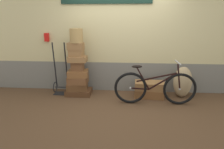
{
  "coord_description": "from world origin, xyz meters",
  "views": [
    {
      "loc": [
        0.17,
        -4.13,
        1.79
      ],
      "look_at": [
        -0.19,
        0.3,
        0.55
      ],
      "focal_mm": 32.14,
      "sensor_mm": 36.0,
      "label": 1
    }
  ],
  "objects_px": {
    "suitcase_3": "(78,73)",
    "suitcase_0": "(79,92)",
    "suitcase_8": "(149,93)",
    "suitcase_9": "(150,86)",
    "suitcase_2": "(78,80)",
    "suitcase_7": "(76,46)",
    "wicker_basket": "(76,36)",
    "bicycle": "(155,88)",
    "suitcase_1": "(77,86)",
    "burlap_sack": "(183,82)",
    "suitcase_6": "(76,53)",
    "suitcase_5": "(78,59)",
    "luggage_trolley": "(61,81)",
    "suitcase_4": "(78,66)"
  },
  "relations": [
    {
      "from": "suitcase_4",
      "to": "suitcase_8",
      "type": "xyz_separation_m",
      "value": [
        1.7,
        0.0,
        -0.62
      ]
    },
    {
      "from": "suitcase_0",
      "to": "burlap_sack",
      "type": "bearing_deg",
      "value": 0.56
    },
    {
      "from": "wicker_basket",
      "to": "bicycle",
      "type": "relative_size",
      "value": 0.18
    },
    {
      "from": "suitcase_0",
      "to": "suitcase_7",
      "type": "relative_size",
      "value": 1.74
    },
    {
      "from": "suitcase_5",
      "to": "bicycle",
      "type": "distance_m",
      "value": 1.87
    },
    {
      "from": "suitcase_3",
      "to": "wicker_basket",
      "type": "xyz_separation_m",
      "value": [
        -0.0,
        0.01,
        0.89
      ]
    },
    {
      "from": "suitcase_9",
      "to": "luggage_trolley",
      "type": "height_order",
      "value": "luggage_trolley"
    },
    {
      "from": "bicycle",
      "to": "suitcase_0",
      "type": "bearing_deg",
      "value": 166.75
    },
    {
      "from": "wicker_basket",
      "to": "burlap_sack",
      "type": "distance_m",
      "value": 2.68
    },
    {
      "from": "suitcase_5",
      "to": "suitcase_9",
      "type": "bearing_deg",
      "value": -0.89
    },
    {
      "from": "suitcase_4",
      "to": "burlap_sack",
      "type": "bearing_deg",
      "value": 0.53
    },
    {
      "from": "suitcase_5",
      "to": "suitcase_6",
      "type": "xyz_separation_m",
      "value": [
        -0.03,
        0.04,
        0.14
      ]
    },
    {
      "from": "suitcase_2",
      "to": "suitcase_9",
      "type": "relative_size",
      "value": 0.66
    },
    {
      "from": "burlap_sack",
      "to": "suitcase_2",
      "type": "bearing_deg",
      "value": -178.19
    },
    {
      "from": "suitcase_3",
      "to": "suitcase_0",
      "type": "bearing_deg",
      "value": 119.84
    },
    {
      "from": "suitcase_9",
      "to": "wicker_basket",
      "type": "xyz_separation_m",
      "value": [
        -1.7,
        0.02,
        1.14
      ]
    },
    {
      "from": "suitcase_5",
      "to": "suitcase_6",
      "type": "distance_m",
      "value": 0.15
    },
    {
      "from": "suitcase_3",
      "to": "suitcase_8",
      "type": "bearing_deg",
      "value": -6.42
    },
    {
      "from": "suitcase_4",
      "to": "suitcase_1",
      "type": "bearing_deg",
      "value": 158.12
    },
    {
      "from": "suitcase_0",
      "to": "burlap_sack",
      "type": "xyz_separation_m",
      "value": [
        2.46,
        0.06,
        0.3
      ]
    },
    {
      "from": "suitcase_6",
      "to": "luggage_trolley",
      "type": "bearing_deg",
      "value": 173.23
    },
    {
      "from": "suitcase_9",
      "to": "suitcase_7",
      "type": "bearing_deg",
      "value": -179.17
    },
    {
      "from": "suitcase_3",
      "to": "suitcase_7",
      "type": "xyz_separation_m",
      "value": [
        -0.03,
        0.03,
        0.65
      ]
    },
    {
      "from": "suitcase_1",
      "to": "suitcase_7",
      "type": "relative_size",
      "value": 1.38
    },
    {
      "from": "suitcase_3",
      "to": "suitcase_6",
      "type": "distance_m",
      "value": 0.49
    },
    {
      "from": "bicycle",
      "to": "suitcase_7",
      "type": "bearing_deg",
      "value": 166.24
    },
    {
      "from": "suitcase_7",
      "to": "suitcase_1",
      "type": "bearing_deg",
      "value": -93.93
    },
    {
      "from": "suitcase_8",
      "to": "wicker_basket",
      "type": "distance_m",
      "value": 2.16
    },
    {
      "from": "suitcase_7",
      "to": "suitcase_6",
      "type": "bearing_deg",
      "value": 34.97
    },
    {
      "from": "suitcase_8",
      "to": "bicycle",
      "type": "distance_m",
      "value": 0.5
    },
    {
      "from": "luggage_trolley",
      "to": "suitcase_7",
      "type": "bearing_deg",
      "value": -10.59
    },
    {
      "from": "suitcase_9",
      "to": "suitcase_2",
      "type": "bearing_deg",
      "value": -177.69
    },
    {
      "from": "suitcase_4",
      "to": "luggage_trolley",
      "type": "bearing_deg",
      "value": 166.44
    },
    {
      "from": "suitcase_6",
      "to": "suitcase_7",
      "type": "xyz_separation_m",
      "value": [
        -0.01,
        -0.0,
        0.16
      ]
    },
    {
      "from": "bicycle",
      "to": "suitcase_1",
      "type": "bearing_deg",
      "value": 166.61
    },
    {
      "from": "suitcase_2",
      "to": "suitcase_6",
      "type": "distance_m",
      "value": 0.65
    },
    {
      "from": "suitcase_4",
      "to": "wicker_basket",
      "type": "xyz_separation_m",
      "value": [
        0.0,
        0.0,
        0.71
      ]
    },
    {
      "from": "suitcase_4",
      "to": "bicycle",
      "type": "relative_size",
      "value": 0.16
    },
    {
      "from": "suitcase_1",
      "to": "suitcase_3",
      "type": "height_order",
      "value": "suitcase_3"
    },
    {
      "from": "suitcase_0",
      "to": "wicker_basket",
      "type": "bearing_deg",
      "value": 102.04
    },
    {
      "from": "suitcase_7",
      "to": "suitcase_0",
      "type": "bearing_deg",
      "value": -35.56
    },
    {
      "from": "suitcase_0",
      "to": "suitcase_9",
      "type": "bearing_deg",
      "value": -1.17
    },
    {
      "from": "suitcase_1",
      "to": "suitcase_8",
      "type": "distance_m",
      "value": 1.73
    },
    {
      "from": "suitcase_2",
      "to": "bicycle",
      "type": "bearing_deg",
      "value": -11.26
    },
    {
      "from": "suitcase_2",
      "to": "suitcase_3",
      "type": "distance_m",
      "value": 0.16
    },
    {
      "from": "suitcase_3",
      "to": "suitcase_9",
      "type": "height_order",
      "value": "suitcase_3"
    },
    {
      "from": "suitcase_6",
      "to": "wicker_basket",
      "type": "distance_m",
      "value": 0.4
    },
    {
      "from": "suitcase_2",
      "to": "burlap_sack",
      "type": "height_order",
      "value": "burlap_sack"
    },
    {
      "from": "burlap_sack",
      "to": "bicycle",
      "type": "height_order",
      "value": "bicycle"
    },
    {
      "from": "suitcase_1",
      "to": "suitcase_5",
      "type": "relative_size",
      "value": 1.13
    }
  ]
}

